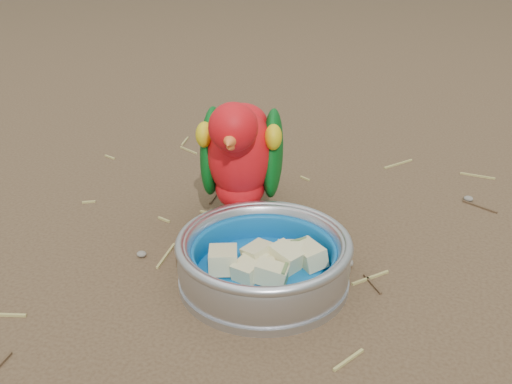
% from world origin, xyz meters
% --- Properties ---
extents(ground, '(60.00, 60.00, 0.00)m').
position_xyz_m(ground, '(0.00, 0.00, 0.00)').
color(ground, '#4D3925').
extents(food_bowl, '(0.21, 0.21, 0.02)m').
position_xyz_m(food_bowl, '(-0.03, 0.01, 0.01)').
color(food_bowl, '#B2B2BA').
rests_on(food_bowl, ground).
extents(bowl_wall, '(0.21, 0.21, 0.04)m').
position_xyz_m(bowl_wall, '(-0.03, 0.01, 0.04)').
color(bowl_wall, '#B2B2BA').
rests_on(bowl_wall, food_bowl).
extents(fruit_wedges, '(0.12, 0.12, 0.03)m').
position_xyz_m(fruit_wedges, '(-0.03, 0.01, 0.03)').
color(fruit_wedges, beige).
rests_on(fruit_wedges, food_bowl).
extents(lory_parrot, '(0.16, 0.26, 0.19)m').
position_xyz_m(lory_parrot, '(-0.10, 0.13, 0.10)').
color(lory_parrot, red).
rests_on(lory_parrot, ground).
extents(ground_debris, '(0.90, 0.80, 0.01)m').
position_xyz_m(ground_debris, '(-0.03, 0.07, 0.00)').
color(ground_debris, '#9E914F').
rests_on(ground_debris, ground).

